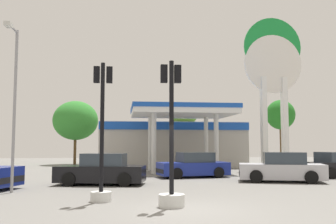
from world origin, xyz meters
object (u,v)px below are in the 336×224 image
(tree_3, at_px, (281,115))
(traffic_signal_3, at_px, (102,150))
(car_3, at_px, (102,170))
(tree_2, at_px, (183,115))
(station_pole_sign, at_px, (273,72))
(traffic_signal_0, at_px, (171,163))
(corner_streetlamp, at_px, (14,92))
(car_1, at_px, (282,168))
(car_4, at_px, (193,166))
(tree_1, at_px, (76,121))

(tree_3, bearing_deg, traffic_signal_3, -124.72)
(car_3, distance_m, tree_2, 20.16)
(station_pole_sign, xyz_separation_m, tree_2, (-5.75, 8.75, -2.79))
(car_3, relative_size, traffic_signal_0, 0.97)
(corner_streetlamp, bearing_deg, station_pole_sign, 37.90)
(car_1, distance_m, traffic_signal_3, 10.57)
(car_4, bearing_deg, tree_3, 52.26)
(car_1, xyz_separation_m, tree_1, (-12.70, 18.83, 3.56))
(station_pole_sign, bearing_deg, tree_2, 123.32)
(car_4, bearing_deg, tree_2, 82.91)
(traffic_signal_0, height_order, tree_3, tree_3)
(car_3, xyz_separation_m, tree_2, (6.99, 18.45, 4.16))
(station_pole_sign, height_order, tree_1, station_pole_sign)
(traffic_signal_3, height_order, corner_streetlamp, corner_streetlamp)
(tree_2, bearing_deg, car_3, -110.76)
(tree_1, xyz_separation_m, tree_3, (21.17, 0.49, 0.78))
(station_pole_sign, relative_size, traffic_signal_3, 2.54)
(station_pole_sign, xyz_separation_m, traffic_signal_0, (-10.26, -16.49, -6.29))
(car_4, distance_m, traffic_signal_0, 10.65)
(station_pole_sign, xyz_separation_m, corner_streetlamp, (-16.12, -12.55, -3.63))
(tree_3, relative_size, corner_streetlamp, 1.01)
(car_4, relative_size, corner_streetlamp, 0.65)
(tree_1, xyz_separation_m, corner_streetlamp, (0.19, -21.97, -0.26))
(corner_streetlamp, bearing_deg, car_4, 36.75)
(station_pole_sign, relative_size, tree_1, 1.94)
(car_4, height_order, tree_1, tree_1)
(car_4, distance_m, tree_2, 15.63)
(station_pole_sign, height_order, car_3, station_pole_sign)
(car_4, xyz_separation_m, traffic_signal_3, (-4.86, -8.89, 1.05))
(tree_1, relative_size, tree_3, 0.93)
(traffic_signal_0, xyz_separation_m, corner_streetlamp, (-5.86, 3.94, 2.66))
(car_3, height_order, tree_2, tree_2)
(car_1, height_order, tree_2, tree_2)
(station_pole_sign, height_order, tree_3, station_pole_sign)
(car_1, bearing_deg, station_pole_sign, 69.01)
(car_1, height_order, tree_1, tree_1)
(car_3, height_order, traffic_signal_0, traffic_signal_0)
(tree_2, relative_size, corner_streetlamp, 0.92)
(traffic_signal_0, bearing_deg, car_1, 46.80)
(station_pole_sign, distance_m, traffic_signal_0, 20.41)
(car_3, xyz_separation_m, tree_3, (17.60, 19.62, 4.36))
(tree_1, bearing_deg, car_4, -60.87)
(car_1, relative_size, tree_2, 0.75)
(tree_1, height_order, tree_3, tree_3)
(car_1, relative_size, tree_3, 0.69)
(tree_1, bearing_deg, traffic_signal_3, -81.08)
(tree_1, relative_size, tree_2, 1.02)
(traffic_signal_0, xyz_separation_m, tree_1, (-6.05, 25.91, 2.92))
(station_pole_sign, distance_m, car_3, 17.46)
(car_1, height_order, traffic_signal_0, traffic_signal_0)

